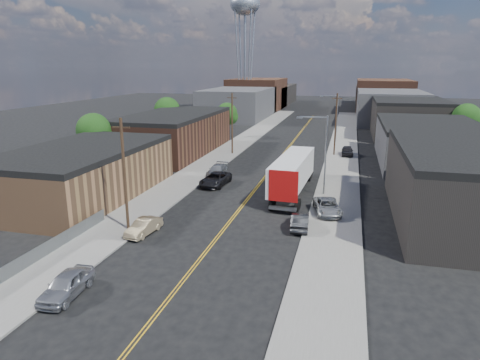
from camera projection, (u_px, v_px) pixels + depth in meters
The scene contains 34 objects.
ground at pixel (293, 141), 82.99m from camera, with size 260.00×260.00×0.00m, color black.
centerline at pixel (281, 157), 68.95m from camera, with size 0.32×120.00×0.01m, color gold.
sidewalk_left at pixel (225, 153), 71.21m from camera, with size 5.00×140.00×0.15m, color slate.
sidewalk_right at pixel (342, 159), 66.65m from camera, with size 5.00×140.00×0.15m, color slate.
warehouse_tan at pixel (82, 172), 47.28m from camera, with size 12.00×22.00×5.60m.
warehouse_brown at pixel (174, 133), 71.48m from camera, with size 12.00×26.00×6.60m.
industrial_right_a at pixel (476, 185), 39.37m from camera, with size 14.00×22.00×7.10m.
industrial_right_b at pixel (429, 143), 63.82m from camera, with size 14.00×24.00×6.10m.
industrial_right_c at pixel (408, 118), 87.95m from camera, with size 14.00×22.00×7.60m.
skyline_left_a at pixel (239, 103), 119.49m from camera, with size 16.00×30.00×8.00m, color #38383A.
skyline_right_a at pixel (389, 107), 109.90m from camera, with size 16.00×30.00×8.00m, color #38383A.
skyline_left_b at pixel (258, 94), 142.62m from camera, with size 16.00×26.00×10.00m, color #47271C.
skyline_right_b at pixel (383, 96), 133.03m from camera, with size 16.00×26.00×10.00m, color #47271C.
skyline_left_c at pixel (269, 95), 161.72m from camera, with size 16.00×40.00×7.00m, color black.
skyline_right_c at pixel (379, 97), 152.13m from camera, with size 16.00×40.00×7.00m, color black.
water_tower at pixel (245, 8), 127.10m from camera, with size 9.00×9.00×36.90m.
streetlight_near at pixel (322, 149), 47.04m from camera, with size 3.39×0.25×9.00m.
streetlight_far at pixel (335, 115), 79.78m from camera, with size 3.39×0.25×9.00m.
utility_pole_left_near at pixel (125, 174), 36.84m from camera, with size 1.60×0.26×10.00m.
utility_pole_left_far at pixel (232, 123), 69.59m from camera, with size 1.60×0.26×10.00m.
utility_pole_right at pixel (336, 124), 68.46m from camera, with size 1.60×0.26×10.00m.
chainlink_fence at pixel (47, 249), 32.71m from camera, with size 0.05×16.00×1.22m.
tree_left_near at pixel (94, 133), 59.32m from camera, with size 4.85×4.76×7.91m.
tree_left_mid at pixel (167, 112), 82.63m from camera, with size 5.10×5.04×8.37m.
tree_left_far at pixel (227, 114), 87.02m from camera, with size 4.35×4.20×6.97m.
tree_right_far at pixel (466, 119), 74.43m from camera, with size 4.85×4.76×7.91m.
semi_truck at pixel (294, 170), 49.36m from camera, with size 3.58×17.03×4.43m.
car_left_a at pixel (66, 285), 27.07m from camera, with size 1.84×4.57×1.56m, color #ABACB0.
car_left_b at pixel (144, 227), 37.07m from camera, with size 1.43×4.09×1.35m, color #948261.
car_left_c at pixel (215, 179), 52.20m from camera, with size 2.60×5.65×1.57m, color black.
car_left_d at pixel (217, 170), 57.11m from camera, with size 1.97×4.85×1.41m, color #929496.
car_right_oncoming at pixel (300, 221), 38.34m from camera, with size 1.52×4.36×1.44m, color black.
car_right_lot_a at pixel (327, 206), 41.88m from camera, with size 2.33×5.05×1.40m, color #9C9FA0.
car_right_lot_c at pixel (347, 151), 68.97m from camera, with size 1.77×4.40×1.50m, color black.
Camera 1 is at (10.33, -22.12, 14.21)m, focal length 32.00 mm.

